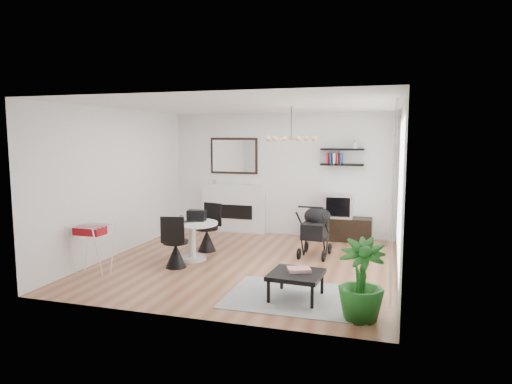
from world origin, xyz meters
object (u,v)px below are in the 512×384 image
(fireplace, at_px, (233,202))
(stroller, at_px, (316,233))
(dining_table, at_px, (192,235))
(potted_plant, at_px, (361,280))
(crt_tv, at_px, (339,206))
(tv_console, at_px, (340,229))
(coffee_table, at_px, (296,275))
(drying_rack, at_px, (93,248))

(fireplace, distance_m, stroller, 2.68)
(dining_table, height_order, potted_plant, potted_plant)
(fireplace, distance_m, potted_plant, 5.40)
(crt_tv, height_order, dining_table, crt_tv)
(fireplace, height_order, dining_table, fireplace)
(fireplace, relative_size, tv_console, 1.65)
(dining_table, bearing_deg, stroller, 23.95)
(fireplace, relative_size, dining_table, 2.34)
(crt_tv, xyz_separation_m, coffee_table, (-0.15, -3.73, -0.42))
(dining_table, xyz_separation_m, drying_rack, (-1.18, -1.22, -0.03))
(stroller, xyz_separation_m, coffee_table, (0.12, -2.33, -0.10))
(dining_table, xyz_separation_m, potted_plant, (3.06, -1.90, 0.05))
(potted_plant, bearing_deg, stroller, 109.58)
(crt_tv, distance_m, dining_table, 3.30)
(fireplace, bearing_deg, coffee_table, -59.76)
(dining_table, height_order, drying_rack, drying_rack)
(crt_tv, bearing_deg, potted_plant, -80.15)
(dining_table, xyz_separation_m, stroller, (2.06, 0.92, -0.02))
(fireplace, bearing_deg, dining_table, -87.80)
(coffee_table, bearing_deg, tv_console, 87.25)
(tv_console, relative_size, coffee_table, 1.79)
(drying_rack, distance_m, coffee_table, 3.36)
(fireplace, xyz_separation_m, crt_tv, (2.42, -0.17, 0.06))
(tv_console, relative_size, stroller, 1.31)
(dining_table, bearing_deg, drying_rack, -133.90)
(stroller, bearing_deg, coffee_table, -84.01)
(tv_console, xyz_separation_m, crt_tv, (-0.03, -0.00, 0.50))
(drying_rack, xyz_separation_m, potted_plant, (4.24, -0.68, 0.07))
(crt_tv, bearing_deg, drying_rack, -134.74)
(crt_tv, xyz_separation_m, drying_rack, (-3.50, -3.54, -0.32))
(stroller, bearing_deg, dining_table, -152.94)
(tv_console, distance_m, coffee_table, 3.74)
(tv_console, height_order, stroller, stroller)
(dining_table, distance_m, coffee_table, 2.60)
(stroller, distance_m, coffee_table, 2.34)
(stroller, relative_size, potted_plant, 1.02)
(tv_console, distance_m, crt_tv, 0.50)
(stroller, bearing_deg, crt_tv, 82.23)
(stroller, distance_m, potted_plant, 2.99)
(drying_rack, distance_m, potted_plant, 4.29)
(stroller, bearing_deg, potted_plant, -67.32)
(drying_rack, distance_m, stroller, 3.88)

